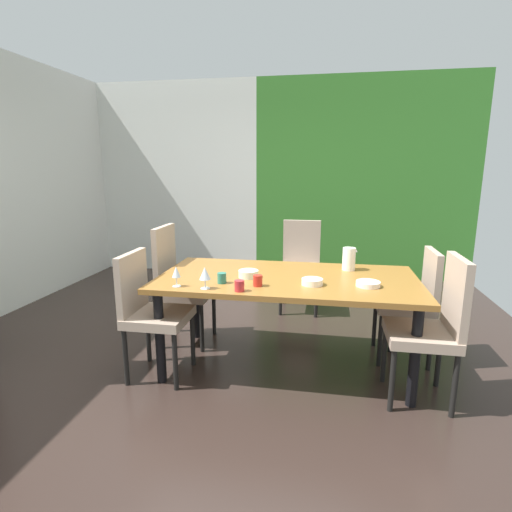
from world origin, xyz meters
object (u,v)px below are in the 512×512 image
object	(u,v)px
pitcher_near_shelf	(349,259)
cup_rear	(258,281)
wine_glass_center	(176,273)
serving_bowl_front	(368,284)
chair_head_far	(301,260)
serving_bowl_right	(312,282)
dining_table	(287,286)
chair_right_far	(413,297)
chair_right_near	(434,323)
chair_left_near	(149,307)
serving_bowl_north	(248,274)
chair_left_far	(177,280)
cup_east	(239,286)
cup_west	(222,278)
wine_glass_corner	(205,274)

from	to	relation	value
pitcher_near_shelf	cup_rear	bearing A→B (deg)	-138.59
wine_glass_center	serving_bowl_front	bearing A→B (deg)	10.20
chair_head_far	serving_bowl_right	distance (m)	1.60
dining_table	chair_right_far	xyz separation A→B (m)	(1.01, 0.31, -0.14)
chair_right_near	chair_left_near	bearing A→B (deg)	90.00
serving_bowl_north	dining_table	bearing A→B (deg)	13.30
chair_left_far	cup_east	bearing A→B (deg)	44.82
cup_east	pitcher_near_shelf	bearing A→B (deg)	43.46
chair_left_near	cup_east	xyz separation A→B (m)	(0.72, -0.12, 0.24)
dining_table	chair_right_far	world-z (taller)	chair_right_far
chair_right_near	serving_bowl_front	xyz separation A→B (m)	(-0.42, 0.15, 0.20)
wine_glass_center	serving_bowl_north	bearing A→B (deg)	35.93
chair_right_near	serving_bowl_north	bearing A→B (deg)	79.49
chair_head_far	chair_left_near	world-z (taller)	chair_head_far
wine_glass_center	chair_right_far	bearing A→B (deg)	22.03
cup_west	dining_table	bearing A→B (deg)	29.96
chair_left_far	serving_bowl_front	size ratio (longest dim) A/B	6.25
wine_glass_corner	serving_bowl_north	size ratio (longest dim) A/B	1.01
serving_bowl_right	cup_east	size ratio (longest dim) A/B	2.02
chair_left_far	serving_bowl_front	distance (m)	1.69
chair_left_near	cup_east	bearing A→B (deg)	80.86
wine_glass_center	serving_bowl_front	world-z (taller)	wine_glass_center
pitcher_near_shelf	chair_head_far	bearing A→B (deg)	112.75
serving_bowl_north	cup_west	xyz separation A→B (m)	(-0.16, -0.19, 0.01)
serving_bowl_front	chair_left_far	bearing A→B (deg)	163.76
chair_right_near	cup_west	size ratio (longest dim) A/B	13.16
wine_glass_center	serving_bowl_front	distance (m)	1.36
chair_left_near	serving_bowl_right	distance (m)	1.23
chair_right_far	cup_rear	world-z (taller)	chair_right_far
chair_left_near	serving_bowl_north	bearing A→B (deg)	108.67
chair_head_far	serving_bowl_front	size ratio (longest dim) A/B	5.82
serving_bowl_north	cup_rear	world-z (taller)	cup_rear
wine_glass_center	pitcher_near_shelf	world-z (taller)	pitcher_near_shelf
cup_rear	cup_west	bearing A→B (deg)	174.16
chair_right_far	pitcher_near_shelf	distance (m)	0.61
chair_right_far	chair_head_far	bearing A→B (deg)	42.54
pitcher_near_shelf	serving_bowl_front	bearing A→B (deg)	-75.90
chair_head_far	chair_right_near	distance (m)	1.97
chair_right_near	wine_glass_corner	xyz separation A→B (m)	(-1.55, -0.10, 0.29)
serving_bowl_right	cup_rear	xyz separation A→B (m)	(-0.38, -0.10, 0.02)
wine_glass_center	cup_west	distance (m)	0.33
wine_glass_center	serving_bowl_north	world-z (taller)	wine_glass_center
wine_glass_corner	chair_left_near	bearing A→B (deg)	167.97
chair_right_near	cup_west	distance (m)	1.48
chair_left_far	serving_bowl_right	bearing A→B (deg)	67.63
chair_head_far	wine_glass_corner	world-z (taller)	chair_head_far
chair_right_far	wine_glass_center	bearing A→B (deg)	112.03
serving_bowl_front	serving_bowl_right	distance (m)	0.39
chair_left_near	serving_bowl_north	distance (m)	0.79
chair_left_near	cup_east	world-z (taller)	chair_left_near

